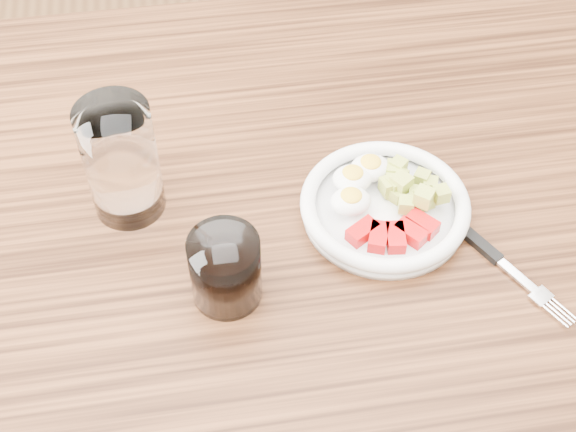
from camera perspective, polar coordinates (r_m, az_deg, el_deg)
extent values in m
cube|color=#5C3219|center=(0.88, 0.75, -2.51)|extent=(1.50, 0.90, 0.04)
cylinder|color=white|center=(0.89, 6.84, 0.30)|extent=(0.18, 0.18, 0.01)
torus|color=white|center=(0.88, 6.92, 0.88)|extent=(0.19, 0.19, 0.02)
cube|color=red|center=(0.85, 5.32, -1.11)|extent=(0.04, 0.03, 0.02)
cube|color=red|center=(0.85, 6.45, -1.50)|extent=(0.03, 0.04, 0.02)
cube|color=red|center=(0.85, 7.65, -1.53)|extent=(0.02, 0.04, 0.02)
cube|color=red|center=(0.86, 8.73, -1.20)|extent=(0.04, 0.04, 0.02)
cube|color=red|center=(0.87, 9.52, -0.58)|extent=(0.04, 0.04, 0.02)
ellipsoid|color=white|center=(0.89, 4.60, 2.67)|extent=(0.04, 0.04, 0.02)
ellipsoid|color=yellow|center=(0.88, 4.63, 3.10)|extent=(0.02, 0.02, 0.01)
ellipsoid|color=white|center=(0.90, 5.86, 3.43)|extent=(0.04, 0.04, 0.02)
ellipsoid|color=yellow|center=(0.89, 5.91, 3.85)|extent=(0.02, 0.02, 0.01)
ellipsoid|color=white|center=(0.86, 4.49, 1.05)|extent=(0.04, 0.04, 0.02)
ellipsoid|color=yellow|center=(0.86, 4.52, 1.47)|extent=(0.02, 0.02, 0.01)
cube|color=#BCBF49|center=(0.90, 10.07, 2.20)|extent=(0.02, 0.02, 0.02)
cube|color=#BCBF49|center=(0.88, 10.83, 1.55)|extent=(0.02, 0.02, 0.02)
cube|color=#BCBF49|center=(0.89, 7.21, 2.14)|extent=(0.02, 0.02, 0.02)
cube|color=#BCBF49|center=(0.89, 7.71, 1.55)|extent=(0.02, 0.02, 0.02)
cube|color=#BCBF49|center=(0.88, 8.05, 2.32)|extent=(0.03, 0.03, 0.02)
cube|color=#BCBF49|center=(0.88, 9.68, 1.21)|extent=(0.02, 0.02, 0.02)
cube|color=#BCBF49|center=(0.90, 7.60, 3.19)|extent=(0.02, 0.02, 0.02)
cube|color=#BCBF49|center=(0.89, 9.09, 1.50)|extent=(0.02, 0.02, 0.02)
cube|color=#BCBF49|center=(0.87, 8.39, 0.82)|extent=(0.02, 0.02, 0.02)
cube|color=#BCBF49|center=(0.89, 7.65, 2.23)|extent=(0.02, 0.02, 0.02)
cube|color=#BCBF49|center=(0.89, 7.71, 2.33)|extent=(0.02, 0.02, 0.02)
cube|color=#BCBF49|center=(0.90, 7.74, 2.69)|extent=(0.03, 0.03, 0.02)
cube|color=#BCBF49|center=(0.91, 9.49, 2.70)|extent=(0.02, 0.02, 0.02)
cube|color=#BCBF49|center=(0.90, 7.85, 3.56)|extent=(0.02, 0.02, 0.02)
cube|color=#BCBF49|center=(0.86, 9.65, 1.33)|extent=(0.03, 0.03, 0.02)
cube|color=black|center=(0.88, 12.69, -1.26)|extent=(0.05, 0.09, 0.01)
cube|color=silver|center=(0.86, 16.06, -4.18)|extent=(0.03, 0.05, 0.00)
cube|color=silver|center=(0.85, 17.56, -5.47)|extent=(0.03, 0.03, 0.00)
cylinder|color=silver|center=(0.84, 18.49, -6.79)|extent=(0.02, 0.03, 0.00)
cylinder|color=silver|center=(0.85, 18.69, -6.62)|extent=(0.02, 0.03, 0.00)
cylinder|color=silver|center=(0.85, 18.89, -6.45)|extent=(0.02, 0.03, 0.00)
cylinder|color=silver|center=(0.85, 19.09, -6.27)|extent=(0.02, 0.03, 0.00)
cylinder|color=white|center=(0.86, -11.78, 3.85)|extent=(0.08, 0.08, 0.14)
cylinder|color=white|center=(0.79, -4.47, -3.77)|extent=(0.07, 0.07, 0.08)
cylinder|color=black|center=(0.79, -4.46, -3.86)|extent=(0.06, 0.06, 0.07)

